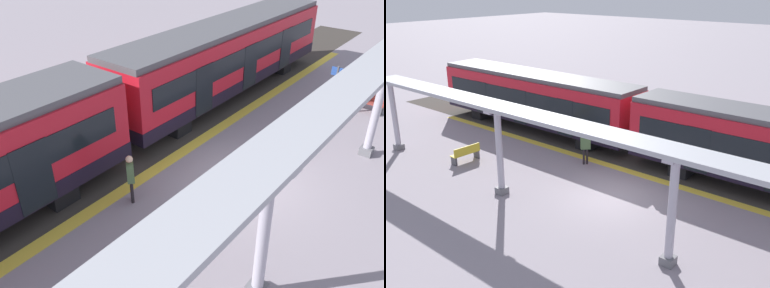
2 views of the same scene
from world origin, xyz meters
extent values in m
plane|color=gray|center=(0.00, 0.00, 0.00)|extent=(176.00, 176.00, 0.00)
cube|color=yellow|center=(-2.83, 0.00, 0.00)|extent=(0.48, 30.67, 0.01)
cube|color=#38332D|center=(-4.68, 0.00, 0.00)|extent=(3.20, 42.67, 0.01)
cube|color=black|center=(-3.36, -5.46, 1.69)|extent=(0.04, 1.10, 2.00)
cube|color=black|center=(-4.68, -4.48, 0.32)|extent=(2.21, 0.90, 0.64)
cube|color=red|center=(-4.68, 5.68, 1.94)|extent=(2.60, 14.06, 2.60)
cube|color=black|center=(-4.68, 5.68, 0.92)|extent=(2.63, 14.08, 0.55)
cube|color=#515156|center=(-4.68, 5.68, 3.36)|extent=(2.39, 14.06, 0.24)
cube|color=black|center=(-3.36, 5.68, 2.25)|extent=(0.03, 12.93, 0.84)
cube|color=black|center=(-3.36, 2.17, 1.69)|extent=(0.04, 1.10, 2.00)
cube|color=black|center=(-3.36, 5.68, 1.69)|extent=(0.04, 1.10, 2.00)
cube|color=black|center=(-3.36, 9.20, 1.69)|extent=(0.04, 1.10, 2.00)
cube|color=black|center=(-4.68, 10.18, 0.32)|extent=(2.21, 0.90, 0.64)
cube|color=black|center=(-4.68, 1.18, 0.32)|extent=(2.21, 0.90, 0.64)
cylinder|color=#AFABBA|center=(2.63, -3.79, 1.98)|extent=(0.28, 0.28, 3.36)
cube|color=#AFABBA|center=(2.63, -3.79, 3.72)|extent=(1.10, 0.36, 0.12)
cube|color=slate|center=(2.63, 4.18, 0.15)|extent=(0.44, 0.44, 0.30)
cylinder|color=#AFABBA|center=(2.63, 4.18, 1.98)|extent=(0.28, 0.28, 3.36)
cube|color=#A8AAB2|center=(2.63, -0.22, 3.86)|extent=(1.20, 24.70, 0.16)
cube|color=#963A32|center=(1.39, 7.96, 0.44)|extent=(1.51, 0.46, 0.04)
cube|color=#963A32|center=(1.39, 8.15, 0.66)|extent=(1.50, 0.08, 0.40)
cube|color=#4C4C51|center=(2.06, 7.97, 0.21)|extent=(0.11, 0.40, 0.42)
cube|color=#4C4C51|center=(0.72, 7.95, 0.21)|extent=(0.11, 0.40, 0.42)
cylinder|color=#4C4C51|center=(0.26, 6.72, 1.10)|extent=(0.10, 0.10, 2.20)
cube|color=#284C9E|center=(0.26, 6.72, 1.95)|extent=(0.56, 0.04, 0.36)
cylinder|color=black|center=(-2.14, -3.15, 0.41)|extent=(0.10, 0.10, 0.81)
cylinder|color=black|center=(-2.27, -3.04, 0.41)|extent=(0.10, 0.10, 0.81)
cube|color=#4D6A40|center=(-2.20, -3.10, 1.12)|extent=(0.50, 0.48, 0.61)
sphere|color=#EAB793|center=(-2.20, -3.10, 1.54)|extent=(0.22, 0.22, 0.22)
camera|label=1|loc=(5.43, -9.85, 7.91)|focal=37.90mm
camera|label=2|loc=(13.73, 9.67, 8.50)|focal=41.54mm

